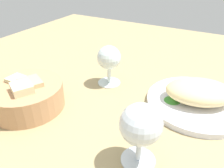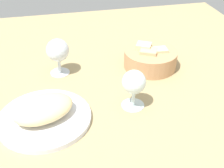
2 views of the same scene
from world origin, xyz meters
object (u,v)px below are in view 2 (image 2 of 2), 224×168
(wine_glass_near, at_px, (134,84))
(wine_glass_far, at_px, (58,52))
(plate, at_px, (45,118))
(bread_basket, at_px, (150,58))

(wine_glass_near, bearing_deg, wine_glass_far, 130.12)
(plate, xyz_separation_m, bread_basket, (0.36, 0.20, 0.03))
(bread_basket, xyz_separation_m, wine_glass_near, (-0.11, -0.20, 0.04))
(wine_glass_near, relative_size, wine_glass_far, 0.93)
(plate, relative_size, bread_basket, 1.38)
(plate, distance_m, wine_glass_near, 0.25)
(plate, bearing_deg, bread_basket, 29.90)
(plate, xyz_separation_m, wine_glass_far, (0.06, 0.23, 0.07))
(bread_basket, bearing_deg, wine_glass_far, 175.42)
(plate, bearing_deg, wine_glass_far, 76.03)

